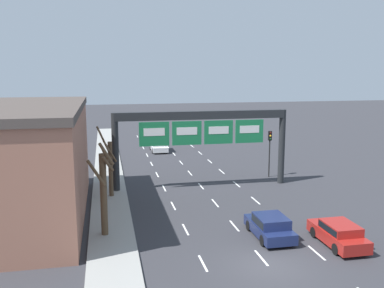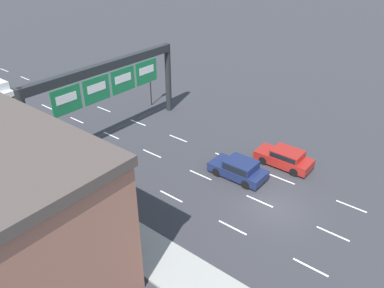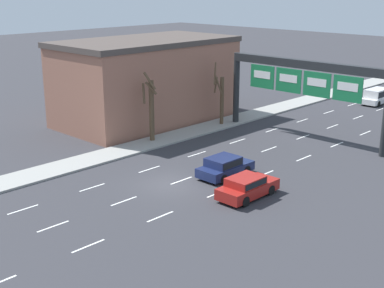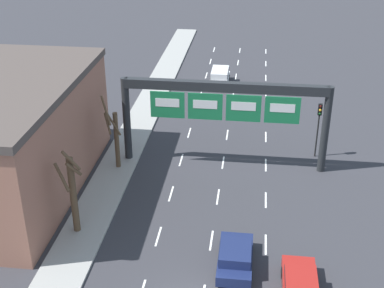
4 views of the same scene
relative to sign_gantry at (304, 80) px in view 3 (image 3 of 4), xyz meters
name	(u,v)px [view 3 (image 3 of 4)]	position (x,y,z in m)	size (l,w,h in m)	color
ground_plane	(171,184)	(0.00, -15.65, -5.10)	(220.00, 220.00, 0.00)	#333338
sidewalk_left	(99,157)	(-8.00, -15.65, -5.02)	(2.80, 110.00, 0.15)	#999993
lane_dashes	(287,143)	(0.00, -2.15, -5.09)	(6.72, 67.00, 0.01)	white
sign_gantry	(304,80)	(0.00, 0.00, 0.00)	(15.37, 0.70, 6.73)	#232628
building_near	(147,80)	(-14.31, -5.12, -1.15)	(9.20, 17.29, 7.88)	#9E6651
car_navy	(225,166)	(1.55, -11.98, -4.34)	(1.96, 4.18, 1.42)	#19234C
car_red	(247,186)	(5.06, -13.90, -4.35)	(1.85, 4.31, 1.40)	maroon
suv_white	(377,96)	(-1.60, 17.59, -4.16)	(1.93, 4.51, 1.69)	silver
tree_bare_closest	(221,96)	(-7.93, -1.57, -2.33)	(1.57, 1.33, 5.70)	brown
tree_bare_second	(151,107)	(-8.41, -9.85, -2.08)	(1.72, 1.20, 5.87)	brown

